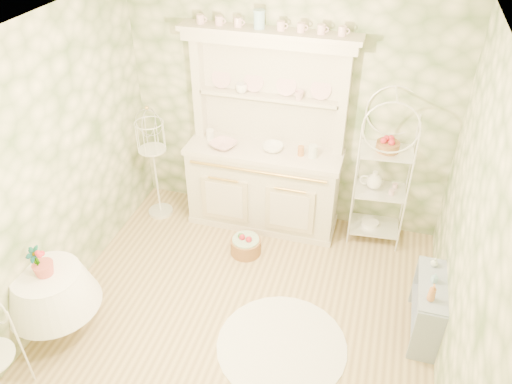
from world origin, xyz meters
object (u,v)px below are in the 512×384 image
(side_shelf, at_px, (427,307))
(round_table, at_px, (55,303))
(floor_basket, at_px, (246,245))
(kitchen_dresser, at_px, (264,138))
(bakers_rack, at_px, (383,176))
(birdcage_stand, at_px, (154,159))

(side_shelf, distance_m, round_table, 3.40)
(round_table, xyz_separation_m, floor_basket, (1.36, 1.51, -0.23))
(kitchen_dresser, xyz_separation_m, round_table, (-1.39, -2.12, -0.80))
(kitchen_dresser, xyz_separation_m, bakers_rack, (1.31, 0.07, -0.30))
(bakers_rack, xyz_separation_m, floor_basket, (-1.35, -0.69, -0.73))
(round_table, height_order, floor_basket, round_table)
(side_shelf, bearing_deg, kitchen_dresser, 144.53)
(kitchen_dresser, bearing_deg, round_table, -123.31)
(bakers_rack, height_order, round_table, bakers_rack)
(kitchen_dresser, height_order, bakers_rack, kitchen_dresser)
(round_table, bearing_deg, side_shelf, 15.53)
(bakers_rack, height_order, birdcage_stand, bakers_rack)
(kitchen_dresser, bearing_deg, floor_basket, -93.30)
(side_shelf, relative_size, birdcage_stand, 0.48)
(side_shelf, height_order, round_table, round_table)
(kitchen_dresser, xyz_separation_m, birdcage_stand, (-1.28, -0.19, -0.37))
(round_table, bearing_deg, floor_basket, 48.00)
(floor_basket, bearing_deg, kitchen_dresser, 86.70)
(kitchen_dresser, height_order, floor_basket, kitchen_dresser)
(kitchen_dresser, relative_size, birdcage_stand, 1.48)
(side_shelf, bearing_deg, bakers_rack, 111.10)
(floor_basket, bearing_deg, round_table, -132.00)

